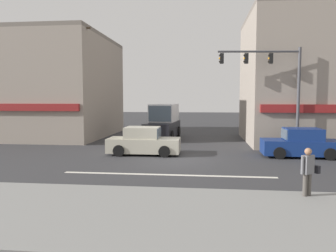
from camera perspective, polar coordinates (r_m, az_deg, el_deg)
ground_plane at (r=17.30m, az=1.26°, el=-5.86°), size 120.00×120.00×0.00m
lane_marking_stripe at (r=13.90m, az=-0.05°, el=-8.49°), size 9.00×0.24×0.01m
sidewalk_curb at (r=9.12m, az=-3.71°, el=-15.19°), size 40.00×5.00×0.16m
building_left_block at (r=30.00m, az=-19.86°, el=6.42°), size 10.03×11.17×8.40m
street_tree at (r=25.34m, az=18.88°, el=4.73°), size 2.92×2.92×4.77m
utility_pole_near_left at (r=23.99m, az=-14.78°, el=7.49°), size 1.40×0.22×8.48m
traffic_light_mast at (r=20.50m, az=18.41°, el=7.64°), size 4.87×0.69×6.20m
box_truck_parked_curbside at (r=26.32m, az=-0.83°, el=0.55°), size 2.54×5.73×2.75m
sedan_crossing_rightbound at (r=19.39m, az=22.12°, el=-2.93°), size 4.13×1.93×1.58m
sedan_approaching_near at (r=18.83m, az=-4.25°, el=-2.81°), size 4.11×1.90×1.58m
pedestrian_foreground_with_bag at (r=11.20m, az=23.21°, el=-7.17°), size 0.66×0.49×1.67m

